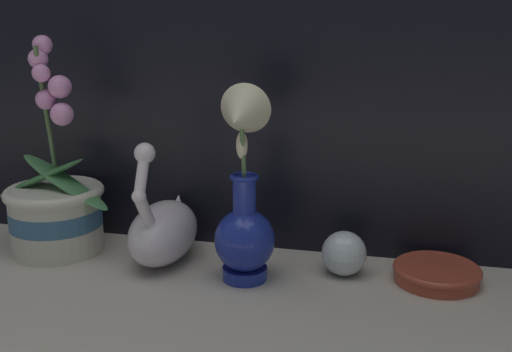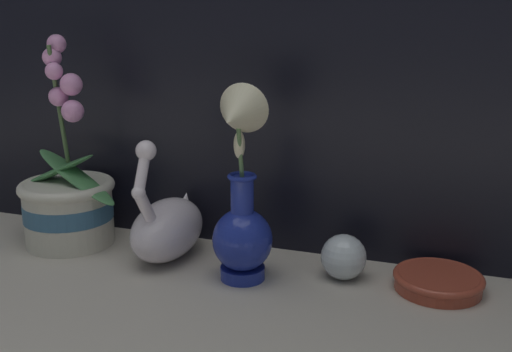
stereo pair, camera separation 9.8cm
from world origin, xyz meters
TOP-DOWN VIEW (x-y plane):
  - ground_plane at (0.00, 0.00)m, footprint 2.80×2.80m
  - orchid_potted_plant at (-0.34, 0.11)m, footprint 0.25×0.18m
  - swan_figurine at (-0.13, 0.11)m, footprint 0.11×0.21m
  - blue_vase at (0.03, 0.06)m, footprint 0.10×0.12m
  - glass_sphere at (0.18, 0.12)m, footprint 0.08×0.08m
  - amber_dish at (0.33, 0.12)m, footprint 0.14×0.14m

SIDE VIEW (x-z plane):
  - ground_plane at x=0.00m, z-range 0.00..0.00m
  - amber_dish at x=0.33m, z-range 0.00..0.03m
  - glass_sphere at x=0.18m, z-range 0.00..0.08m
  - swan_figurine at x=-0.13m, z-range -0.05..0.17m
  - orchid_potted_plant at x=-0.34m, z-range -0.11..0.28m
  - blue_vase at x=0.03m, z-range -0.03..0.29m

